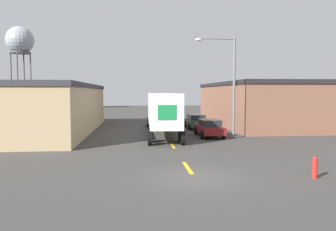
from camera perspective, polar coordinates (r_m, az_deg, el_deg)
ground_plane at (r=14.92m, az=4.62°, el=-10.73°), size 160.00×160.00×0.00m
road_centerline at (r=23.60m, az=0.76°, el=-5.22°), size 0.20×16.65×0.01m
warehouse_left at (r=33.78m, az=-22.53°, el=1.20°), size 11.46×21.65×4.60m
warehouse_right at (r=40.21m, az=17.27°, el=1.98°), size 12.65×20.04×4.95m
semi_truck at (r=30.53m, az=-1.17°, el=1.16°), size 3.06×16.15×3.72m
parked_car_right_far at (r=34.63m, az=4.89°, el=-0.97°), size 2.02×4.68×1.49m
parked_car_right_mid at (r=28.50m, az=7.18°, el=-2.07°), size 2.02×4.68×1.49m
water_tower at (r=77.51m, az=-24.39°, el=11.69°), size 5.77×5.77×17.71m
street_lamp at (r=27.39m, az=10.60°, el=6.22°), size 3.36×0.32×8.28m
fire_hydrant at (r=16.04m, az=24.19°, el=-8.25°), size 0.22×0.22×0.97m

